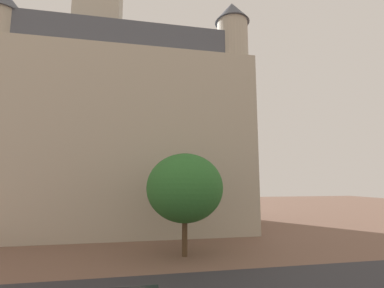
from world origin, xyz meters
name	(u,v)px	position (x,y,z in m)	size (l,w,h in m)	color
ground_plane	(189,283)	(0.00, 10.00, 0.00)	(120.00, 120.00, 0.00)	brown
landmark_building	(124,130)	(-3.99, 25.31, 9.40)	(22.31, 14.07, 31.99)	#B2A893
tree_curb_far	(185,188)	(0.46, 14.09, 3.94)	(4.58, 4.58, 6.01)	#4C3823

